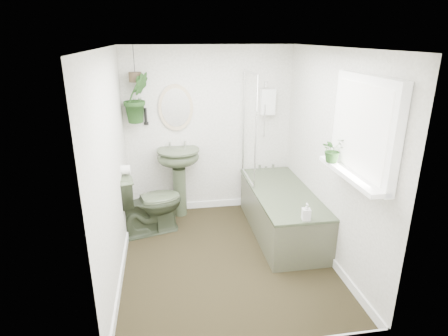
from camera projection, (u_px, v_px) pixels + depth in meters
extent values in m
cube|color=black|center=(226.00, 260.00, 4.27)|extent=(2.30, 2.80, 0.02)
cube|color=white|center=(227.00, 47.00, 3.50)|extent=(2.30, 2.80, 0.02)
cube|color=white|center=(209.00, 131.00, 5.20)|extent=(2.30, 0.02, 2.30)
cube|color=white|center=(261.00, 229.00, 2.57)|extent=(2.30, 0.02, 2.30)
cube|color=white|center=(111.00, 170.00, 3.71)|extent=(0.02, 2.80, 2.30)
cube|color=white|center=(331.00, 158.00, 4.06)|extent=(0.02, 2.80, 2.30)
cube|color=white|center=(226.00, 255.00, 4.25)|extent=(2.30, 2.80, 0.10)
cube|color=white|center=(268.00, 102.00, 5.12)|extent=(0.20, 0.10, 0.35)
ellipsoid|color=tan|center=(176.00, 108.00, 4.97)|extent=(0.46, 0.03, 0.62)
cylinder|color=black|center=(146.00, 116.00, 4.94)|extent=(0.04, 0.04, 0.22)
cylinder|color=white|center=(125.00, 170.00, 4.45)|extent=(0.11, 0.11, 0.11)
cube|color=white|center=(364.00, 128.00, 3.23)|extent=(0.08, 1.00, 0.90)
cube|color=white|center=(351.00, 174.00, 3.36)|extent=(0.18, 1.00, 0.04)
cube|color=white|center=(359.00, 129.00, 3.23)|extent=(0.01, 0.86, 0.76)
imported|color=#3C4731|center=(150.00, 202.00, 4.74)|extent=(0.90, 0.66, 0.83)
imported|color=black|center=(333.00, 150.00, 3.59)|extent=(0.27, 0.25, 0.25)
imported|color=black|center=(137.00, 98.00, 4.73)|extent=(0.44, 0.41, 0.63)
imported|color=black|center=(306.00, 212.00, 3.90)|extent=(0.10, 0.10, 0.19)
cylinder|color=#3B2F20|center=(135.00, 77.00, 4.65)|extent=(0.16, 0.16, 0.12)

